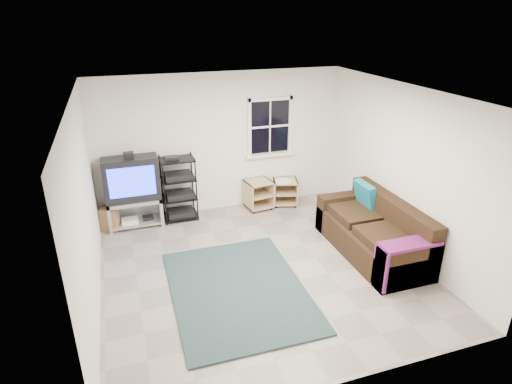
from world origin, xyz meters
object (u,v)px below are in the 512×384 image
object	(u,v)px
tv_unit	(132,186)
av_rack	(179,192)
sofa	(374,233)
side_table_left	(258,193)
side_table_right	(285,190)

from	to	relation	value
tv_unit	av_rack	world-z (taller)	tv_unit
tv_unit	sofa	world-z (taller)	tv_unit
av_rack	side_table_left	xyz separation A→B (m)	(1.51, 0.02, -0.23)
side_table_left	side_table_right	bearing A→B (deg)	-0.72
tv_unit	side_table_left	bearing A→B (deg)	0.93
tv_unit	av_rack	bearing A→B (deg)	1.19
av_rack	side_table_left	size ratio (longest dim) A/B	2.16
side_table_right	sofa	world-z (taller)	sofa
tv_unit	side_table_left	world-z (taller)	tv_unit
tv_unit	sofa	xyz separation A→B (m)	(3.52, -2.16, -0.42)
side_table_left	sofa	world-z (taller)	sofa
av_rack	tv_unit	bearing A→B (deg)	-178.81
av_rack	sofa	distance (m)	3.49
sofa	side_table_right	bearing A→B (deg)	106.24
side_table_left	sofa	xyz separation A→B (m)	(1.21, -2.20, 0.04)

